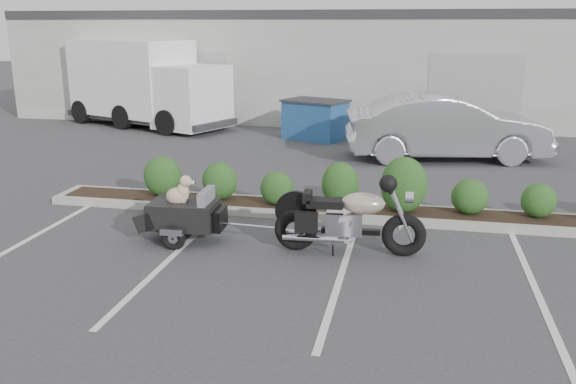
% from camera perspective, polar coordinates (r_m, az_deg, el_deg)
% --- Properties ---
extents(ground, '(90.00, 90.00, 0.00)m').
position_cam_1_polar(ground, '(9.85, -1.49, -5.64)').
color(ground, '#38383A').
rests_on(ground, ground).
extents(planter_kerb, '(12.00, 1.00, 0.15)m').
position_cam_1_polar(planter_kerb, '(11.72, 5.75, -1.83)').
color(planter_kerb, '#9E9E93').
rests_on(planter_kerb, ground).
extents(building, '(26.00, 10.00, 4.00)m').
position_cam_1_polar(building, '(26.07, 7.27, 11.97)').
color(building, '#9EA099').
rests_on(building, ground).
extents(motorcycle, '(2.42, 0.82, 1.39)m').
position_cam_1_polar(motorcycle, '(9.67, 5.72, -2.63)').
color(motorcycle, black).
rests_on(motorcycle, ground).
extents(pet_trailer, '(1.93, 1.08, 1.15)m').
position_cam_1_polar(pet_trailer, '(10.36, -9.79, -1.95)').
color(pet_trailer, black).
rests_on(pet_trailer, ground).
extents(sedan, '(5.55, 2.77, 1.75)m').
position_cam_1_polar(sedan, '(16.91, 14.59, 5.89)').
color(sedan, silver).
rests_on(sedan, ground).
extents(dumpster, '(2.24, 1.92, 1.25)m').
position_cam_1_polar(dumpster, '(19.38, 2.58, 6.82)').
color(dumpster, navy).
rests_on(dumpster, ground).
extents(delivery_truck, '(6.83, 4.46, 2.99)m').
position_cam_1_polar(delivery_truck, '(22.44, -13.13, 9.70)').
color(delivery_truck, white).
rests_on(delivery_truck, ground).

